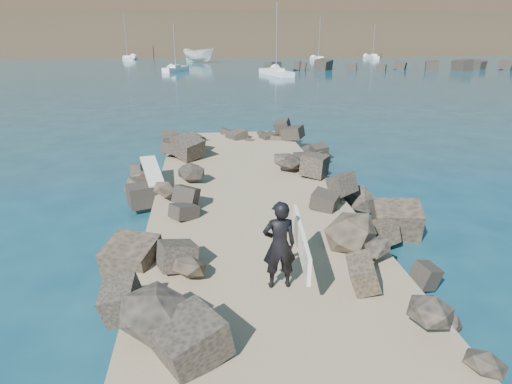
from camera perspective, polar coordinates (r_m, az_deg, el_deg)
ground at (r=13.91m, az=-0.47°, el=-4.45°), size 800.00×800.00×0.00m
jetty at (r=11.99m, az=0.55°, el=-7.01°), size 6.00×26.00×0.60m
riprap_left at (r=12.37m, az=-13.26°, el=-5.66°), size 2.60×22.00×1.00m
riprap_right at (r=12.99m, az=13.12°, el=-4.40°), size 2.60×22.00×1.00m
breakwater_secondary at (r=76.95m, az=22.36°, el=14.41°), size 52.00×4.00×1.20m
surfboard_resting at (r=15.95m, az=-12.85°, el=2.21°), size 1.02×2.18×0.07m
boat_imported at (r=87.91m, az=-7.17°, el=16.62°), size 6.99×6.30×2.65m
surfer_with_board at (r=9.34m, az=3.32°, el=-6.56°), size 0.93×2.35×1.89m
sailboat_d at (r=91.36m, az=7.82°, el=16.08°), size 1.62×6.65×8.02m
sailboat_f at (r=102.57m, az=14.37°, el=16.04°), size 1.60×5.67×6.91m
sailboat_e at (r=97.09m, az=-15.77°, el=15.75°), size 3.13×7.56×8.87m
sailboat_c at (r=62.57m, az=2.54°, el=14.70°), size 3.73×7.83×9.18m
sailboat_b at (r=69.14m, az=-9.99°, el=14.90°), size 3.69×5.39×6.79m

